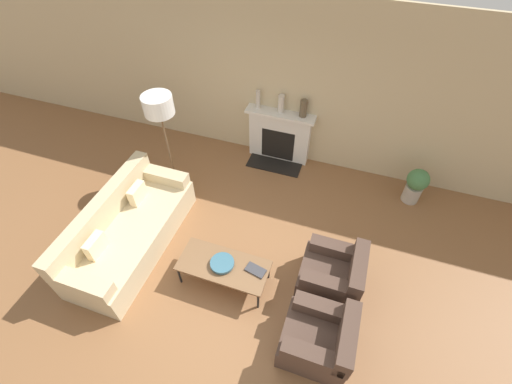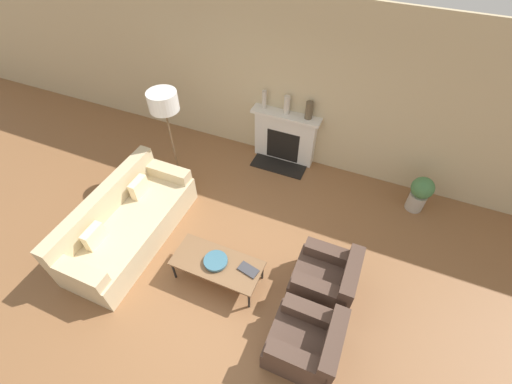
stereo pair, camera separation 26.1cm
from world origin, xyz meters
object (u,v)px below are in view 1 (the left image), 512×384
Objects in this scene: potted_plant at (416,184)px; bowl at (222,263)px; couch at (128,231)px; mantel_vase_center_left at (281,104)px; mantel_vase_left at (258,99)px; armchair_near at (320,339)px; book at (256,270)px; fireplace at (279,136)px; armchair_far at (333,275)px; coffee_table at (223,266)px; floor_lamp at (159,109)px; mantel_vase_center_right at (304,108)px.

bowl is at bearing -134.76° from potted_plant.
couch is 3.22m from mantel_vase_center_left.
mantel_vase_left is 1.02× the size of mantel_vase_center_left.
couch reaches higher than armchair_near.
couch is at bearing -169.93° from book.
fireplace reaches higher than armchair_near.
armchair_far reaches higher than coffee_table.
mantel_vase_left reaches higher than book.
armchair_far is at bearing 30.22° from book.
potted_plant is at bearing -8.46° from mantel_vase_center_left.
floor_lamp reaches higher than coffee_table.
bowl is 1.05× the size of mantel_vase_center_right.
potted_plant is at bearing -7.25° from mantel_vase_left.
armchair_near is 2.47× the size of bowl.
potted_plant is (1.98, 2.39, -0.04)m from book.
potted_plant is (2.07, -0.37, -0.80)m from mantel_vase_center_right.
coffee_table is at bearing -97.08° from mantel_vase_center_right.
mantel_vase_left is 0.42m from mantel_vase_center_left.
armchair_near is 1.51m from coffee_table.
couch is 3.07m from armchair_near.
mantel_vase_center_right is 0.47× the size of potted_plant.
mantel_vase_center_left is 2.62m from potted_plant.
coffee_table is 1.86× the size of potted_plant.
mantel_vase_left is at bearing -142.25° from armchair_far.
armchair_near is 1.53m from bowl.
fireplace is at bearing -156.16° from armchair_near.
mantel_vase_center_right is at bearing -35.60° from couch.
bowl is 2.51m from floor_lamp.
mantel_vase_left is (-1.88, 3.32, 0.88)m from armchair_near.
bowl is 2.95m from mantel_vase_left.
mantel_vase_left is at bearing 99.05° from bowl.
floor_lamp is at bearing -167.98° from potted_plant.
book is 2.91m from mantel_vase_center_left.
mantel_vase_left is at bearing 172.75° from potted_plant.
floor_lamp is 5.58× the size of mantel_vase_center_right.
mantel_vase_left is at bearing 180.00° from mantel_vase_center_right.
armchair_far is at bearing 180.00° from armchair_near.
coffee_table is 2.95m from mantel_vase_center_right.
floor_lamp reaches higher than fireplace.
coffee_table is 0.71× the size of floor_lamp.
armchair_far is 1.04m from book.
armchair_near is at bearing -72.08° from mantel_vase_center_right.
armchair_far is 1.21× the size of potted_plant.
mantel_vase_center_left reaches higher than coffee_table.
armchair_far is 1.49m from bowl.
bowl is at bearing -160.41° from coffee_table.
mantel_vase_center_right reaches higher than coffee_table.
book is 0.94× the size of mantel_vase_center_right.
couch is 2.82× the size of armchair_near.
armchair_near is at bearing -108.67° from potted_plant.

